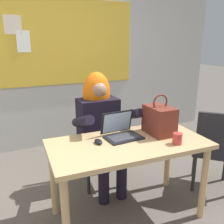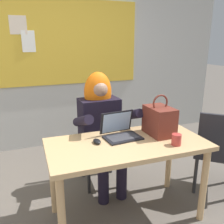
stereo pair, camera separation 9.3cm
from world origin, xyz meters
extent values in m
cube|color=#B2B2AD|center=(0.00, 2.07, 1.31)|extent=(5.52, 0.10, 2.62)
cube|color=gold|center=(0.00, 2.01, 1.55)|extent=(2.40, 0.02, 1.20)
cube|color=white|center=(-0.40, 2.00, 1.57)|extent=(0.21, 0.02, 0.29)
cube|color=#F4E0C6|center=(-0.53, 2.00, 1.78)|extent=(0.22, 0.01, 0.24)
cube|color=tan|center=(0.20, 0.10, 0.72)|extent=(1.39, 0.72, 0.04)
cylinder|color=tan|center=(-0.43, -0.15, 0.35)|extent=(0.06, 0.06, 0.70)
cylinder|color=tan|center=(0.81, -0.19, 0.35)|extent=(0.06, 0.06, 0.70)
cylinder|color=tan|center=(-0.41, 0.40, 0.35)|extent=(0.06, 0.06, 0.70)
cylinder|color=tan|center=(0.83, 0.36, 0.35)|extent=(0.06, 0.06, 0.70)
cube|color=#2D3347|center=(0.16, 0.72, 0.45)|extent=(0.46, 0.46, 0.04)
cube|color=#2D3347|center=(0.18, 0.91, 0.69)|extent=(0.38, 0.07, 0.45)
cylinder|color=#262628|center=(0.32, 0.54, 0.21)|extent=(0.04, 0.04, 0.43)
cylinder|color=#262628|center=(-0.02, 0.57, 0.21)|extent=(0.04, 0.04, 0.43)
cylinder|color=#262628|center=(0.35, 0.88, 0.21)|extent=(0.04, 0.04, 0.43)
cylinder|color=#262628|center=(0.01, 0.91, 0.21)|extent=(0.04, 0.04, 0.43)
cylinder|color=black|center=(0.27, 0.37, 0.23)|extent=(0.11, 0.11, 0.47)
cylinder|color=black|center=(0.07, 0.36, 0.23)|extent=(0.11, 0.11, 0.47)
cylinder|color=black|center=(0.27, 0.53, 0.50)|extent=(0.16, 0.42, 0.15)
cylinder|color=black|center=(0.07, 0.53, 0.50)|extent=(0.16, 0.42, 0.15)
cube|color=black|center=(0.16, 0.74, 0.73)|extent=(0.42, 0.27, 0.52)
cylinder|color=black|center=(0.42, 0.52, 0.84)|extent=(0.10, 0.46, 0.24)
cylinder|color=black|center=(-0.08, 0.51, 0.84)|extent=(0.10, 0.46, 0.24)
sphere|color=#A37A60|center=(0.16, 0.74, 1.09)|extent=(0.20, 0.20, 0.20)
ellipsoid|color=orange|center=(0.16, 0.77, 1.05)|extent=(0.30, 0.22, 0.44)
cube|color=black|center=(0.20, 0.19, 0.75)|extent=(0.33, 0.24, 0.01)
cube|color=#333338|center=(0.20, 0.19, 0.76)|extent=(0.28, 0.17, 0.00)
cube|color=black|center=(0.19, 0.32, 0.86)|extent=(0.32, 0.08, 0.21)
cube|color=#99B7E0|center=(0.19, 0.31, 0.86)|extent=(0.28, 0.06, 0.18)
ellipsoid|color=black|center=(-0.05, 0.18, 0.76)|extent=(0.06, 0.11, 0.03)
cube|color=maroon|center=(0.55, 0.17, 0.87)|extent=(0.20, 0.30, 0.26)
torus|color=maroon|center=(0.55, 0.17, 1.04)|extent=(0.16, 0.02, 0.16)
cylinder|color=#B23833|center=(0.56, -0.10, 0.79)|extent=(0.08, 0.08, 0.09)
cube|color=black|center=(1.27, 0.16, 0.44)|extent=(0.59, 0.59, 0.04)
cube|color=black|center=(1.14, 0.02, 0.68)|extent=(0.30, 0.29, 0.45)
cylinder|color=#262628|center=(1.26, 0.40, 0.21)|extent=(0.04, 0.04, 0.42)
cylinder|color=#262628|center=(1.03, 0.15, 0.21)|extent=(0.04, 0.04, 0.42)
camera|label=1|loc=(-0.72, -1.60, 1.58)|focal=38.95mm
camera|label=2|loc=(-0.63, -1.64, 1.58)|focal=38.95mm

